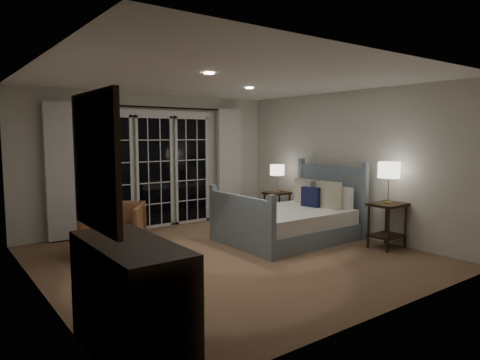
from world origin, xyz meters
TOP-DOWN VIEW (x-y plane):
  - floor at (0.00, 0.00)m, footprint 5.00×5.00m
  - ceiling at (0.00, 0.00)m, footprint 5.00×5.00m
  - wall_left at (-2.50, 0.00)m, footprint 0.02×5.00m
  - wall_right at (2.50, 0.00)m, footprint 0.02×5.00m
  - wall_back at (0.00, 2.50)m, footprint 5.00×0.02m
  - wall_front at (0.00, -2.50)m, footprint 5.00×0.02m
  - french_doors at (0.00, 2.46)m, footprint 2.50×0.04m
  - curtain_rod at (0.00, 2.40)m, footprint 3.50×0.03m
  - curtain_left at (-1.65, 2.38)m, footprint 0.55×0.10m
  - curtain_right at (1.65, 2.38)m, footprint 0.55×0.10m
  - downlight_a at (0.80, 0.60)m, footprint 0.12×0.12m
  - downlight_b at (-0.60, -0.40)m, footprint 0.12×0.12m
  - bed at (1.42, 0.23)m, footprint 2.08×1.48m
  - nightstand_left at (2.22, -1.04)m, footprint 0.54×0.43m
  - nightstand_right at (2.12, 1.40)m, footprint 0.47×0.38m
  - lamp_left at (2.22, -1.04)m, footprint 0.33×0.33m
  - lamp_right at (2.12, 1.40)m, footprint 0.28×0.28m
  - armchair at (-1.30, 1.10)m, footprint 1.13×1.14m
  - dresser at (-2.23, -1.80)m, footprint 0.55×1.30m
  - mirror at (-2.47, -1.80)m, footprint 0.05×0.85m

SIDE VIEW (x-z plane):
  - floor at x=0.00m, z-range 0.00..0.00m
  - bed at x=1.42m, z-range -0.29..0.91m
  - armchair at x=-1.30m, z-range 0.00..0.76m
  - nightstand_right at x=2.12m, z-range 0.10..0.71m
  - dresser at x=-2.23m, z-range 0.00..0.92m
  - nightstand_left at x=2.22m, z-range 0.11..0.81m
  - lamp_right at x=2.12m, z-range 0.78..1.32m
  - french_doors at x=0.00m, z-range -0.01..2.19m
  - curtain_left at x=-1.65m, z-range 0.02..2.27m
  - curtain_right at x=1.65m, z-range 0.02..2.27m
  - lamp_left at x=2.22m, z-range 0.89..1.52m
  - wall_left at x=-2.50m, z-range 0.00..2.50m
  - wall_right at x=2.50m, z-range 0.00..2.50m
  - wall_back at x=0.00m, z-range 0.00..2.50m
  - wall_front at x=0.00m, z-range 0.00..2.50m
  - mirror at x=-2.47m, z-range 1.05..2.05m
  - curtain_rod at x=0.00m, z-range 2.23..2.27m
  - downlight_a at x=0.80m, z-range 2.48..2.50m
  - downlight_b at x=-0.60m, z-range 2.48..2.50m
  - ceiling at x=0.00m, z-range 2.50..2.50m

